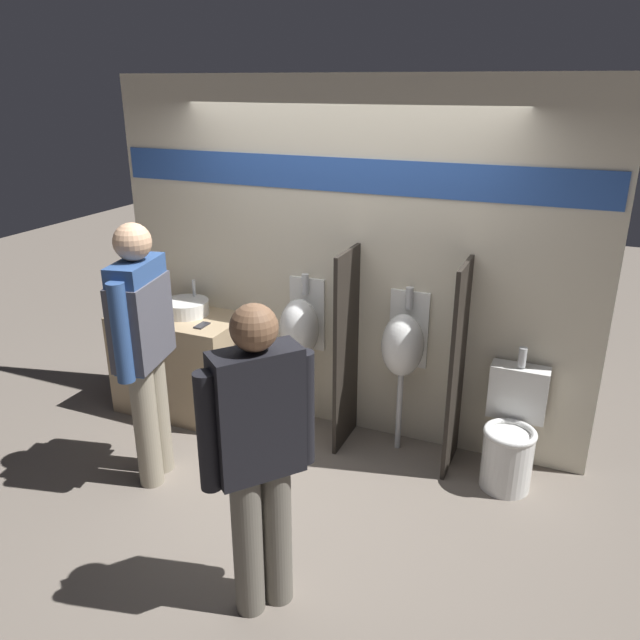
% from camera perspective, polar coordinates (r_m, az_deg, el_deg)
% --- Properties ---
extents(ground_plane, '(16.00, 16.00, 0.00)m').
position_cam_1_polar(ground_plane, '(4.79, -0.82, -12.49)').
color(ground_plane, '#70665B').
extents(display_wall, '(3.78, 0.07, 2.70)m').
position_cam_1_polar(display_wall, '(4.73, 2.07, 5.24)').
color(display_wall, beige).
rests_on(display_wall, ground_plane).
extents(sink_counter, '(1.05, 0.59, 0.85)m').
position_cam_1_polar(sink_counter, '(5.39, -12.55, -3.85)').
color(sink_counter, tan).
rests_on(sink_counter, ground_plane).
extents(sink_basin, '(0.37, 0.37, 0.26)m').
position_cam_1_polar(sink_basin, '(5.22, -12.14, 1.14)').
color(sink_basin, white).
rests_on(sink_basin, sink_counter).
extents(cell_phone, '(0.07, 0.14, 0.01)m').
position_cam_1_polar(cell_phone, '(4.96, -10.75, -0.49)').
color(cell_phone, '#232328').
rests_on(cell_phone, sink_counter).
extents(divider_near_counter, '(0.03, 0.45, 1.53)m').
position_cam_1_polar(divider_near_counter, '(4.66, 2.40, -2.79)').
color(divider_near_counter, '#28231E').
rests_on(divider_near_counter, ground_plane).
extents(divider_mid, '(0.03, 0.45, 1.53)m').
position_cam_1_polar(divider_mid, '(4.46, 12.40, -4.42)').
color(divider_mid, '#28231E').
rests_on(divider_mid, ground_plane).
extents(urinal_near_counter, '(0.31, 0.33, 1.26)m').
position_cam_1_polar(urinal_near_counter, '(4.83, -1.85, -0.78)').
color(urinal_near_counter, silver).
rests_on(urinal_near_counter, ground_plane).
extents(urinal_far, '(0.31, 0.33, 1.26)m').
position_cam_1_polar(urinal_far, '(4.57, 7.60, -2.29)').
color(urinal_far, silver).
rests_on(urinal_far, ground_plane).
extents(toilet, '(0.39, 0.52, 0.95)m').
position_cam_1_polar(toilet, '(4.57, 17.04, -10.14)').
color(toilet, white).
rests_on(toilet, ground_plane).
extents(person_in_vest, '(0.33, 0.63, 1.83)m').
position_cam_1_polar(person_in_vest, '(4.26, -15.89, -1.60)').
color(person_in_vest, gray).
rests_on(person_in_vest, ground_plane).
extents(person_with_lanyard, '(0.42, 0.49, 1.72)m').
position_cam_1_polar(person_with_lanyard, '(3.13, -5.60, -11.92)').
color(person_with_lanyard, '#666056').
rests_on(person_with_lanyard, ground_plane).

